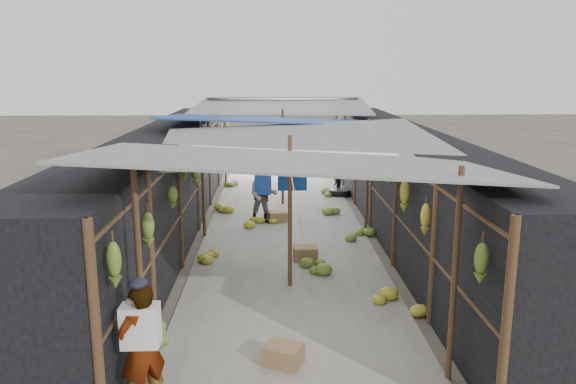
{
  "coord_description": "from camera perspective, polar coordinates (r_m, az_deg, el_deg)",
  "views": [
    {
      "loc": [
        -0.3,
        -6.04,
        3.64
      ],
      "look_at": [
        0.02,
        4.87,
        1.25
      ],
      "focal_mm": 35.0,
      "sensor_mm": 36.0,
      "label": 1
    }
  ],
  "objects": [
    {
      "name": "hanging_bananas",
      "position": [
        12.57,
        -0.34,
        3.32
      ],
      "size": [
        3.95,
        14.35,
        0.79
      ],
      "color": "olive",
      "rests_on": "ground"
    },
    {
      "name": "vendor_seated",
      "position": [
        16.44,
        5.03,
        0.9
      ],
      "size": [
        0.36,
        0.54,
        0.77
      ],
      "primitive_type": "imported",
      "rotation": [
        0.0,
        0.0,
        -1.41
      ],
      "color": "#48453E",
      "rests_on": "ground"
    },
    {
      "name": "ground",
      "position": [
        7.06,
        1.03,
        -18.7
      ],
      "size": [
        80.0,
        80.0,
        0.0
      ],
      "primitive_type": "plane",
      "color": "#6B6356",
      "rests_on": "ground"
    },
    {
      "name": "shopper_blue",
      "position": [
        13.34,
        -2.55,
        -0.31
      ],
      "size": [
        0.72,
        0.57,
        1.44
      ],
      "primitive_type": "imported",
      "rotation": [
        0.0,
        0.0,
        0.04
      ],
      "color": "navy",
      "rests_on": "ground"
    },
    {
      "name": "stall_right",
      "position": [
        13.13,
        11.55,
        1.17
      ],
      "size": [
        1.4,
        15.0,
        2.3
      ],
      "primitive_type": "cube",
      "color": "black",
      "rests_on": "ground"
    },
    {
      "name": "crate_near",
      "position": [
        7.32,
        -0.48,
        -16.26
      ],
      "size": [
        0.56,
        0.52,
        0.27
      ],
      "primitive_type": "cube",
      "rotation": [
        0.0,
        0.0,
        -0.43
      ],
      "color": "#977A4D",
      "rests_on": "ground"
    },
    {
      "name": "stall_left",
      "position": [
        13.01,
        -12.3,
        1.03
      ],
      "size": [
        1.4,
        15.0,
        2.3
      ],
      "primitive_type": "cube",
      "color": "black",
      "rests_on": "ground"
    },
    {
      "name": "vendor_elderly",
      "position": [
        6.41,
        -14.63,
        -15.1
      ],
      "size": [
        0.63,
        0.6,
        1.45
      ],
      "primitive_type": "imported",
      "rotation": [
        0.0,
        0.0,
        3.83
      ],
      "color": "silver",
      "rests_on": "ground"
    },
    {
      "name": "crate_back",
      "position": [
        13.62,
        -1.09,
        -2.55
      ],
      "size": [
        0.5,
        0.44,
        0.27
      ],
      "primitive_type": "cube",
      "rotation": [
        0.0,
        0.0,
        0.24
      ],
      "color": "#977A4D",
      "rests_on": "ground"
    },
    {
      "name": "crate_mid",
      "position": [
        10.97,
        1.77,
        -6.25
      ],
      "size": [
        0.48,
        0.39,
        0.28
      ],
      "primitive_type": "cube",
      "rotation": [
        0.0,
        0.0,
        0.04
      ],
      "color": "#977A4D",
      "rests_on": "ground"
    },
    {
      "name": "market_canopy",
      "position": [
        12.95,
        -0.22,
        6.9
      ],
      "size": [
        5.62,
        15.2,
        2.77
      ],
      "color": "brown",
      "rests_on": "ground"
    },
    {
      "name": "black_basin",
      "position": [
        16.56,
        5.28,
        -0.06
      ],
      "size": [
        0.63,
        0.63,
        0.19
      ],
      "primitive_type": "cylinder",
      "color": "black",
      "rests_on": "ground"
    },
    {
      "name": "aisle_slab",
      "position": [
        13.06,
        -0.31,
        -3.78
      ],
      "size": [
        3.6,
        16.0,
        0.02
      ],
      "primitive_type": "cube",
      "color": "#9E998E",
      "rests_on": "ground"
    },
    {
      "name": "floor_bananas",
      "position": [
        11.93,
        0.67,
        -4.63
      ],
      "size": [
        4.07,
        10.95,
        0.36
      ],
      "color": "olive",
      "rests_on": "ground"
    }
  ]
}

